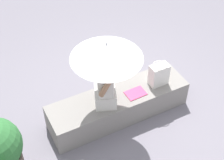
{
  "coord_description": "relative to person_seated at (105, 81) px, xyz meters",
  "views": [
    {
      "loc": [
        1.62,
        2.94,
        3.82
      ],
      "look_at": [
        0.11,
        0.02,
        0.76
      ],
      "focal_mm": 54.73,
      "sensor_mm": 36.0,
      "label": 1
    }
  ],
  "objects": [
    {
      "name": "magazine",
      "position": [
        -0.45,
        0.05,
        -0.38
      ],
      "size": [
        0.29,
        0.21,
        0.01
      ],
      "primitive_type": "cube",
      "rotation": [
        0.0,
        0.0,
        0.03
      ],
      "color": "#D83866",
      "rests_on": "stone_bench"
    },
    {
      "name": "person_seated",
      "position": [
        0.0,
        0.0,
        0.0
      ],
      "size": [
        0.39,
        0.51,
        0.9
      ],
      "color": "beige",
      "rests_on": "stone_bench"
    },
    {
      "name": "parasol",
      "position": [
        0.01,
        0.08,
        0.55
      ],
      "size": [
        0.89,
        0.89,
        1.07
      ],
      "color": "#B7B7BC",
      "rests_on": "stone_bench"
    },
    {
      "name": "stone_bench",
      "position": [
        -0.22,
        -0.03,
        -0.59
      ],
      "size": [
        2.05,
        0.55,
        0.41
      ],
      "primitive_type": "cube",
      "color": "gray",
      "rests_on": "ground"
    },
    {
      "name": "handbag_black",
      "position": [
        -0.84,
        0.02,
        -0.22
      ],
      "size": [
        0.27,
        0.2,
        0.35
      ],
      "color": "silver",
      "rests_on": "stone_bench"
    },
    {
      "name": "ground_plane",
      "position": [
        -0.22,
        -0.03,
        -0.79
      ],
      "size": [
        14.0,
        14.0,
        0.0
      ],
      "primitive_type": "plane",
      "color": "slate"
    }
  ]
}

